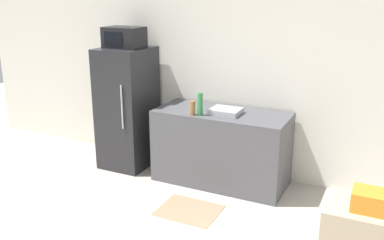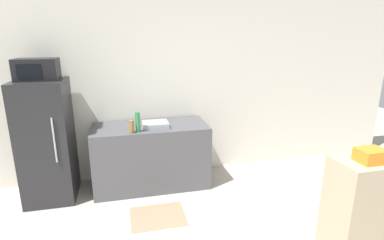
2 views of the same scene
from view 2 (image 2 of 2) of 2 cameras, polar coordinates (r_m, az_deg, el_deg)
name	(u,v)px [view 2 (image 2 of 2)]	position (r m, az deg, el deg)	size (l,w,h in m)	color
wall_back	(150,89)	(4.34, -7.99, 5.91)	(8.00, 0.06, 2.60)	silver
refrigerator	(47,141)	(4.16, -25.89, -3.64)	(0.58, 0.68, 1.53)	#232326
microwave	(37,69)	(3.98, -27.43, 8.56)	(0.47, 0.33, 0.25)	black
counter	(151,156)	(4.20, -7.77, -6.77)	(1.54, 0.68, 0.87)	#4C4C51
sink_basin	(155,124)	(4.00, -7.00, -0.82)	(0.34, 0.28, 0.06)	#9EA3A8
bottle_tall	(138,122)	(3.79, -10.29, -0.37)	(0.06, 0.06, 0.26)	#2D7F42
bottle_short	(131,127)	(3.77, -11.46, -1.26)	(0.06, 0.06, 0.16)	olive
shelf_cabinet	(369,207)	(3.35, 30.65, -14.09)	(0.76, 0.40, 0.97)	tan
basket	(371,156)	(3.03, 30.95, -5.83)	(0.23, 0.18, 0.12)	orange
kitchen_rug	(158,216)	(3.68, -6.52, -17.73)	(0.63, 0.52, 0.01)	#937A5B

